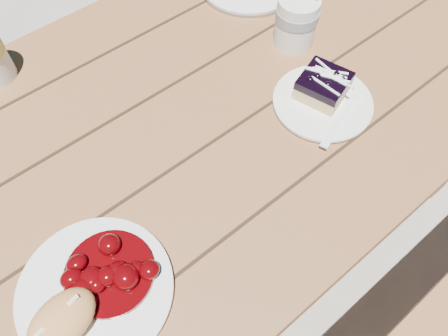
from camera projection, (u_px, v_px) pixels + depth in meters
ground at (185, 269)px, 1.44m from camera, size 60.00×60.00×0.00m
picnic_table at (165, 179)px, 0.94m from camera, size 2.00×1.55×0.75m
main_plate at (96, 291)px, 0.65m from camera, size 0.22×0.22×0.02m
goulash_stew at (107, 269)px, 0.63m from camera, size 0.13×0.13×0.04m
bread_roll at (62, 321)px, 0.59m from camera, size 0.11×0.09×0.05m
dessert_plate at (322, 103)px, 0.84m from camera, size 0.19×0.19×0.01m
blueberry_cake at (323, 86)px, 0.82m from camera, size 0.11×0.11×0.05m
fork_dessert at (337, 123)px, 0.80m from camera, size 0.16×0.08×0.00m
coffee_cup at (296, 22)px, 0.89m from camera, size 0.08×0.08×0.11m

